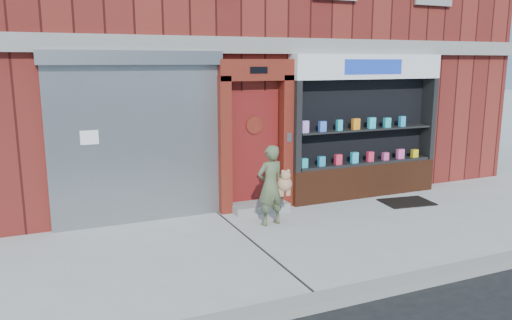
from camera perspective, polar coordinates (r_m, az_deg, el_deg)
ground at (r=8.71m, az=9.53°, el=-8.10°), size 80.00×80.00×0.00m
curb at (r=7.12m, az=19.25°, el=-12.58°), size 60.00×0.30×0.12m
building at (r=13.68m, az=-4.27°, el=15.97°), size 12.00×8.16×8.00m
shutter_bay at (r=8.99m, az=-13.51°, el=3.62°), size 3.10×0.30×3.04m
red_door_bay at (r=9.61m, az=-0.03°, el=2.83°), size 1.52×0.58×2.90m
pharmacy_bay at (r=10.82m, az=12.29°, el=3.06°), size 3.50×0.41×3.00m
woman at (r=8.79m, az=1.82°, el=-2.87°), size 0.69×0.42×1.43m
doormat at (r=10.76m, az=16.84°, el=-4.62°), size 1.09×0.83×0.03m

